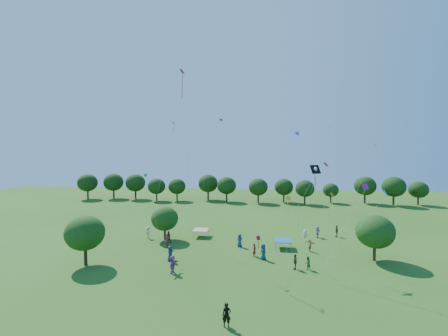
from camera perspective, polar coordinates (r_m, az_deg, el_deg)
ground at (r=24.10m, az=-4.06°, el=-29.34°), size 160.00×160.00×0.00m
near_tree_west at (r=38.01m, az=-24.96°, el=-11.17°), size 4.34×4.34×5.64m
near_tree_north at (r=44.95m, az=-11.23°, el=-9.43°), size 3.91×3.91×4.86m
near_tree_east at (r=40.13m, az=26.82°, el=-10.74°), size 4.37×4.37×5.45m
treeline at (r=76.09m, az=2.02°, el=-3.35°), size 88.01×8.77×6.77m
tent_red_stripe at (r=46.16m, az=-4.43°, el=-11.67°), size 2.20×2.20×1.10m
tent_blue at (r=41.62m, az=11.14°, el=-13.41°), size 2.20×2.20×1.10m
man_in_black at (r=24.55m, az=0.50°, el=-26.21°), size 0.72×0.51×1.80m
crowd_person_0 at (r=37.07m, az=-10.24°, el=-15.74°), size 0.95×0.99×1.81m
crowd_person_1 at (r=38.22m, az=5.83°, el=-15.27°), size 0.59×0.70×1.61m
crowd_person_2 at (r=35.45m, az=15.63°, el=-17.03°), size 0.81×0.73×1.46m
crowd_person_3 at (r=45.50m, az=15.22°, el=-12.27°), size 1.17×0.74×1.66m
crowd_person_4 at (r=35.18m, az=13.40°, el=-16.97°), size 0.51×1.01×1.68m
crowd_person_5 at (r=33.71m, az=-9.74°, el=-17.63°), size 0.95×1.87×1.91m
crowd_person_6 at (r=41.55m, az=3.01°, el=-13.60°), size 0.96×0.66×1.77m
crowd_person_7 at (r=41.29m, az=16.07°, el=-14.01°), size 0.38×0.58×1.54m
crowd_person_8 at (r=43.79m, az=-10.57°, el=-12.82°), size 0.93×0.86×1.68m
crowd_person_9 at (r=46.72m, az=-14.26°, el=-11.81°), size 1.19×1.09×1.72m
crowd_person_10 at (r=49.08m, az=20.65°, el=-11.16°), size 0.52×1.05×1.74m
crowd_person_11 at (r=47.70m, az=17.40°, el=-11.56°), size 1.06×1.67×1.68m
crowd_person_12 at (r=37.29m, az=7.50°, el=-15.54°), size 0.95×1.05×1.88m
crowd_person_13 at (r=41.76m, az=-10.83°, el=-13.47°), size 0.80×0.84×1.90m
pirate_kite at (r=35.47m, az=16.88°, el=-0.53°), size 5.78×3.97×10.04m
red_high_kite at (r=39.63m, az=-7.66°, el=12.45°), size 3.02×6.60×22.38m
small_kite_0 at (r=31.71m, az=7.19°, el=-13.79°), size 3.26×2.22×3.05m
small_kite_1 at (r=32.69m, az=18.73°, el=-2.73°), size 0.99×2.40×10.45m
small_kite_2 at (r=45.76m, az=-10.54°, el=4.11°), size 3.85×1.33×16.02m
small_kite_3 at (r=40.81m, az=-14.07°, el=-4.45°), size 1.20×2.29×8.65m
small_kite_4 at (r=39.81m, az=13.84°, el=1.52°), size 0.56×1.41×14.11m
small_kite_5 at (r=33.61m, az=24.49°, el=-5.12°), size 4.86×2.16×8.30m
small_kite_6 at (r=38.52m, az=18.04°, el=2.13°), size 3.71×1.61×14.76m
small_kite_7 at (r=31.38m, az=27.08°, el=-6.21°), size 5.11×1.83×8.08m
small_kite_8 at (r=42.13m, az=19.70°, el=-5.76°), size 0.65×4.51×6.19m
small_kite_9 at (r=35.21m, az=12.08°, el=-7.03°), size 0.75×2.79×6.44m
small_kite_10 at (r=31.45m, az=24.55°, el=-2.56°), size 4.26×1.19×12.34m
small_kite_11 at (r=42.44m, az=-2.31°, el=2.84°), size 4.53×2.38×16.24m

